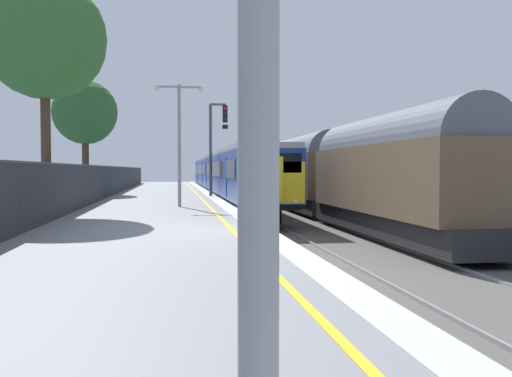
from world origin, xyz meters
The scene contains 8 objects.
ground centered at (2.64, 0.00, -0.61)m, with size 17.40×110.00×1.21m.
commuter_train_at_platform centered at (2.10, 27.86, 1.27)m, with size 2.83×41.04×3.81m.
freight_train_adjacent_track centered at (6.10, 11.78, 1.47)m, with size 2.60×26.23×4.53m.
signal_gantry centered at (0.61, 17.93, 3.36)m, with size 1.10×0.24×5.41m.
platform_lamp_mid centered at (-1.57, 9.01, 3.03)m, with size 2.00×0.20×5.07m.
platform_back_fence centered at (-5.45, 0.00, 0.92)m, with size 0.07×99.00×1.76m.
background_tree_left centered at (-7.46, 22.67, 5.11)m, with size 4.13×4.13×7.32m.
background_tree_centre centered at (-6.46, 6.76, 6.10)m, with size 4.37×4.37×8.44m.
Camera 1 is at (-1.85, -13.66, 1.55)m, focal length 37.90 mm.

